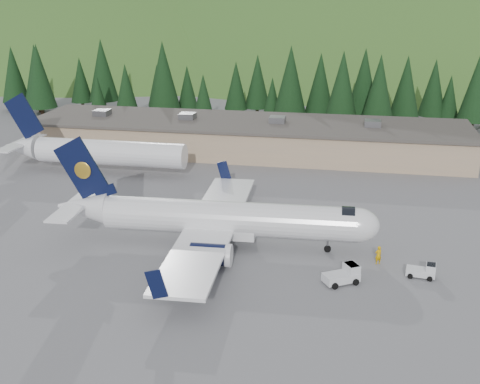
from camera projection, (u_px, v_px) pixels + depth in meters
name	position (u px, v px, depth m)	size (l,w,h in m)	color
ground	(229.00, 246.00, 63.04)	(600.00, 600.00, 0.00)	#5C5C61
airliner	(220.00, 219.00, 62.21)	(33.95, 31.82, 11.28)	white
second_airliner	(92.00, 151.00, 86.87)	(27.50, 11.00, 10.05)	white
baggage_tug_a	(344.00, 275.00, 55.04)	(3.61, 3.13, 1.73)	silver
baggage_tug_b	(424.00, 271.00, 56.11)	(2.79, 1.89, 1.41)	silver
terminal_building	(247.00, 136.00, 98.42)	(71.00, 17.00, 6.10)	tan
ramp_worker	(378.00, 255.00, 58.72)	(0.69, 0.45, 1.89)	#DBA003
tree_line	(256.00, 83.00, 118.95)	(114.04, 18.61, 14.45)	black
hills	(439.00, 240.00, 273.01)	(614.00, 330.00, 300.00)	#2E5B21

